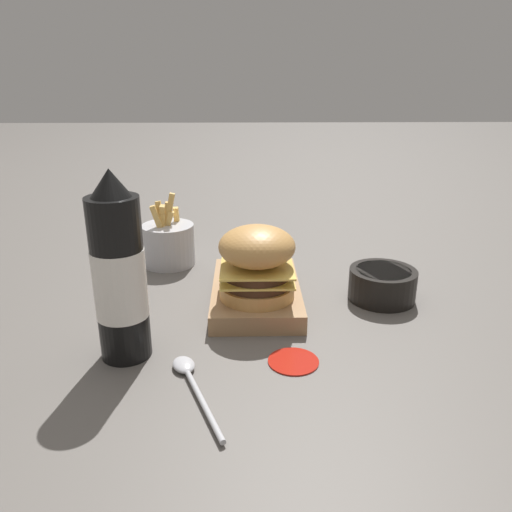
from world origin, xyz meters
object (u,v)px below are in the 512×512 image
object	(u,v)px
fries_basket	(168,243)
burger	(257,262)
side_bowl	(382,284)
spoon	(190,377)
serving_board	(256,292)
ketchup_bottle	(119,276)

from	to	relation	value
fries_basket	burger	bearing A→B (deg)	-142.33
side_bowl	spoon	distance (m)	0.38
serving_board	ketchup_bottle	world-z (taller)	ketchup_bottle
fries_basket	serving_board	bearing A→B (deg)	-135.74
fries_basket	spoon	world-z (taller)	fries_basket
burger	ketchup_bottle	xyz separation A→B (m)	(-0.12, 0.18, 0.03)
serving_board	fries_basket	size ratio (longest dim) A/B	1.67
side_bowl	ketchup_bottle	bearing A→B (deg)	113.22
fries_basket	spoon	distance (m)	0.41
ketchup_bottle	spoon	bearing A→B (deg)	-125.36
side_bowl	fries_basket	bearing A→B (deg)	65.90
burger	fries_basket	size ratio (longest dim) A/B	0.81
ketchup_bottle	spoon	world-z (taller)	ketchup_bottle
serving_board	spoon	distance (m)	0.25
serving_board	side_bowl	xyz separation A→B (m)	(0.00, -0.21, 0.01)
side_bowl	spoon	bearing A→B (deg)	127.99
serving_board	side_bowl	bearing A→B (deg)	-89.20
side_bowl	spoon	world-z (taller)	side_bowl
burger	fries_basket	xyz separation A→B (m)	(0.22, 0.17, -0.04)
fries_basket	ketchup_bottle	bearing A→B (deg)	178.28
serving_board	fries_basket	world-z (taller)	fries_basket
ketchup_bottle	fries_basket	distance (m)	0.34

